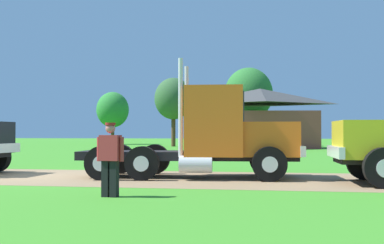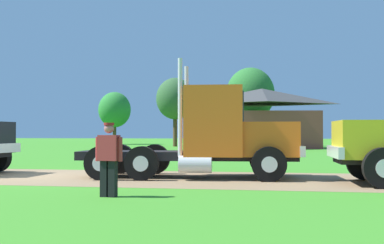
% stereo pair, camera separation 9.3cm
% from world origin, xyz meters
% --- Properties ---
extents(ground_plane, '(200.00, 200.00, 0.00)m').
position_xyz_m(ground_plane, '(0.00, 0.00, 0.00)').
color(ground_plane, '#3E8D25').
extents(dirt_track, '(120.00, 5.48, 0.01)m').
position_xyz_m(dirt_track, '(0.00, 0.00, 0.00)').
color(dirt_track, '#8D7250').
rests_on(dirt_track, ground_plane).
extents(truck_foreground_white, '(7.28, 3.08, 3.75)m').
position_xyz_m(truck_foreground_white, '(6.04, 0.47, 1.35)').
color(truck_foreground_white, black).
rests_on(truck_foreground_white, ground_plane).
extents(visitor_walking_mid, '(0.65, 0.30, 1.68)m').
position_xyz_m(visitor_walking_mid, '(4.15, -4.52, 0.92)').
color(visitor_walking_mid, '#B22D33').
rests_on(visitor_walking_mid, ground_plane).
extents(shed_building, '(11.21, 7.64, 5.60)m').
position_xyz_m(shed_building, '(6.82, 30.42, 2.72)').
color(shed_building, brown).
rests_on(shed_building, ground_plane).
extents(tree_mid, '(4.00, 4.00, 6.50)m').
position_xyz_m(tree_mid, '(-11.57, 41.99, 4.28)').
color(tree_mid, '#513823').
rests_on(tree_mid, ground_plane).
extents(tree_right, '(3.98, 3.98, 7.21)m').
position_xyz_m(tree_right, '(-2.27, 34.17, 4.99)').
color(tree_right, '#513823').
rests_on(tree_right, ground_plane).
extents(tree_far_right, '(5.23, 5.23, 8.50)m').
position_xyz_m(tree_far_right, '(5.44, 37.10, 5.61)').
color(tree_far_right, '#513823').
rests_on(tree_far_right, ground_plane).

